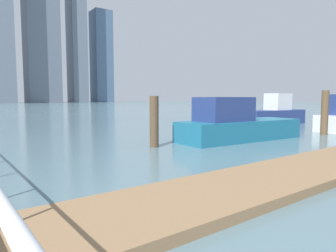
{
  "coord_description": "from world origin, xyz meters",
  "views": [
    {
      "loc": [
        -3.3,
        4.66,
        1.82
      ],
      "look_at": [
        1.24,
        10.69,
        1.13
      ],
      "focal_mm": 32.42,
      "sensor_mm": 36.0,
      "label": 1
    }
  ],
  "objects": [
    {
      "name": "skyline_tower_5",
      "position": [
        33.53,
        145.13,
        31.47
      ],
      "size": [
        13.68,
        11.76,
        62.95
      ],
      "primitive_type": "cube",
      "rotation": [
        0.0,
        0.0,
        -0.02
      ],
      "color": "slate",
      "rests_on": "ground_plane"
    },
    {
      "name": "dock_piling_4",
      "position": [
        3.07,
        13.99,
        0.96
      ],
      "size": [
        0.34,
        0.34,
        1.91
      ],
      "primitive_type": "cylinder",
      "color": "brown",
      "rests_on": "ground_plane"
    },
    {
      "name": "dock_piling_3",
      "position": [
        12.14,
        12.07,
        1.11
      ],
      "size": [
        0.35,
        0.35,
        2.22
      ],
      "primitive_type": "cylinder",
      "color": "brown",
      "rests_on": "ground_plane"
    },
    {
      "name": "skyline_tower_6",
      "position": [
        50.83,
        149.61,
        31.37
      ],
      "size": [
        7.88,
        13.18,
        62.74
      ],
      "primitive_type": "cube",
      "rotation": [
        0.0,
        0.0,
        -0.08
      ],
      "color": "slate",
      "rests_on": "ground_plane"
    },
    {
      "name": "moored_boat_4",
      "position": [
        6.97,
        13.37,
        0.68
      ],
      "size": [
        6.08,
        2.22,
        1.88
      ],
      "color": "#1E6B8C",
      "rests_on": "ground_plane"
    },
    {
      "name": "floating_dock",
      "position": [
        2.88,
        8.44,
        0.09
      ],
      "size": [
        12.76,
        2.0,
        0.18
      ],
      "primitive_type": "cube",
      "color": "#93704C",
      "rests_on": "ground_plane"
    },
    {
      "name": "ground_plane",
      "position": [
        0.0,
        20.0,
        0.0
      ],
      "size": [
        300.0,
        300.0,
        0.0
      ],
      "primitive_type": "plane",
      "color": "slate"
    },
    {
      "name": "dock_piling_0",
      "position": [
        5.73,
        13.97,
        0.87
      ],
      "size": [
        0.29,
        0.29,
        1.74
      ],
      "primitive_type": "cylinder",
      "color": "#473826",
      "rests_on": "ground_plane"
    },
    {
      "name": "skyline_tower_7",
      "position": [
        65.44,
        153.68,
        23.34
      ],
      "size": [
        9.49,
        10.2,
        46.68
      ],
      "primitive_type": "cube",
      "rotation": [
        0.0,
        0.0,
        -0.03
      ],
      "color": "slate",
      "rests_on": "ground_plane"
    },
    {
      "name": "moored_boat_0",
      "position": [
        15.75,
        17.33,
        0.74
      ],
      "size": [
        5.51,
        1.76,
        2.18
      ],
      "color": "navy",
      "rests_on": "ground_plane"
    }
  ]
}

